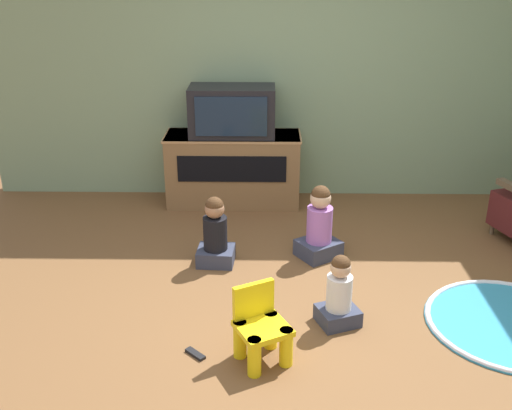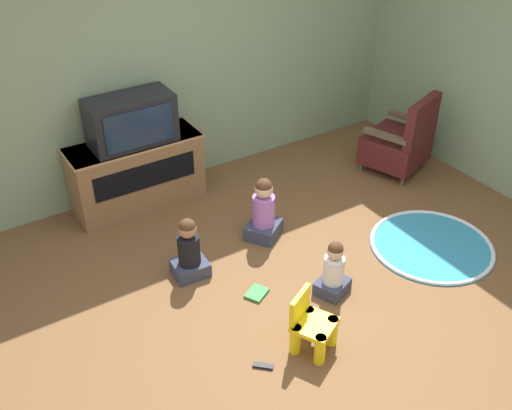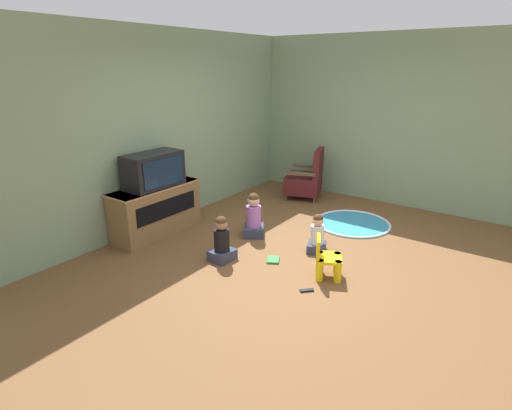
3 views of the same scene
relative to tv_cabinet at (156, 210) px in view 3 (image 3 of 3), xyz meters
The scene contains 13 objects.
ground_plane 2.14m from the tv_cabinet, 74.14° to the right, with size 30.00×30.00×0.00m, color brown.
wall_back 1.17m from the tv_cabinet, 33.74° to the left, with size 5.78×0.12×2.77m.
wall_right 4.17m from the tv_cabinet, 35.23° to the right, with size 0.12×5.41×2.77m.
tv_cabinet is the anchor object (origin of this frame).
television 0.57m from the tv_cabinet, 90.00° to the right, with size 0.80×0.41×0.46m.
black_armchair 2.81m from the tv_cabinet, 18.49° to the right, with size 0.78×0.76×0.89m.
yellow_kid_chair 2.50m from the tv_cabinet, 83.24° to the right, with size 0.39×0.38×0.47m.
play_mat 2.89m from the tv_cabinet, 46.87° to the right, with size 1.12×1.12×0.04m.
child_watching_left 2.25m from the tv_cabinet, 68.95° to the right, with size 0.32×0.30×0.51m.
child_watching_center 1.36m from the tv_cabinet, 56.46° to the right, with size 0.41×0.40×0.62m.
child_watching_right 1.27m from the tv_cabinet, 93.53° to the right, with size 0.30×0.27×0.57m.
book 1.84m from the tv_cabinet, 81.69° to the right, with size 0.23×0.22×0.02m.
remote_control 2.49m from the tv_cabinet, 92.63° to the right, with size 0.14×0.13×0.02m.
Camera 3 is at (-3.99, -2.15, 2.26)m, focal length 28.00 mm.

